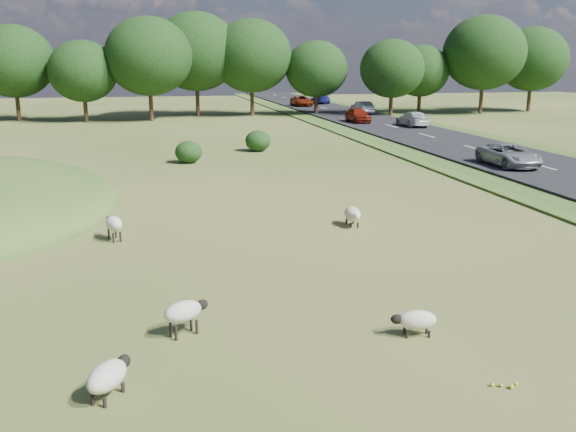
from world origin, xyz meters
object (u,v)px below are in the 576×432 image
(car_0, at_px, (358,115))
(car_5, at_px, (321,99))
(sheep_4, at_px, (353,214))
(car_7, at_px, (509,155))
(sheep_2, at_px, (184,311))
(sheep_3, at_px, (108,376))
(sheep_0, at_px, (416,320))
(car_3, at_px, (413,119))
(sheep_1, at_px, (113,224))
(car_2, at_px, (362,107))
(car_1, at_px, (302,101))

(car_0, height_order, car_5, car_0)
(sheep_4, distance_m, car_7, 16.86)
(sheep_2, xyz_separation_m, sheep_3, (-1.62, -2.61, -0.13))
(sheep_0, xyz_separation_m, car_0, (14.86, 48.68, 0.58))
(car_0, bearing_deg, car_3, -51.96)
(car_5, bearing_deg, car_7, 86.11)
(car_7, bearing_deg, sheep_2, -135.94)
(sheep_3, xyz_separation_m, sheep_4, (8.68, 11.55, 0.02))
(sheep_1, bearing_deg, car_2, -46.40)
(car_0, relative_size, car_2, 0.98)
(sheep_0, height_order, sheep_2, sheep_2)
(sheep_0, bearing_deg, car_3, -104.19)
(sheep_3, height_order, car_2, car_2)
(sheep_4, relative_size, car_0, 0.31)
(sheep_0, distance_m, sheep_4, 10.31)
(car_2, bearing_deg, sheep_1, 61.76)
(sheep_0, height_order, sheep_1, sheep_1)
(car_2, bearing_deg, car_7, 84.24)
(sheep_0, height_order, car_7, car_7)
(sheep_4, xyz_separation_m, car_3, (16.91, 33.66, 0.45))
(sheep_4, bearing_deg, sheep_3, -34.96)
(sheep_2, xyz_separation_m, car_1, (20.18, 71.32, 0.35))
(sheep_3, distance_m, car_2, 65.05)
(car_2, relative_size, car_5, 0.93)
(sheep_1, xyz_separation_m, car_3, (25.96, 33.74, 0.31))
(sheep_1, distance_m, car_0, 44.50)
(sheep_0, bearing_deg, car_2, -98.84)
(car_0, xyz_separation_m, car_7, (0.00, -27.93, -0.07))
(car_1, bearing_deg, car_3, -82.46)
(sheep_0, distance_m, car_2, 61.33)
(sheep_2, relative_size, car_3, 0.26)
(sheep_0, height_order, car_2, car_2)
(sheep_4, height_order, car_0, car_0)
(sheep_2, distance_m, car_3, 48.88)
(sheep_4, bearing_deg, car_3, 155.33)
(car_0, bearing_deg, sheep_0, -106.97)
(sheep_0, distance_m, car_0, 50.90)
(sheep_3, relative_size, car_1, 0.26)
(sheep_0, relative_size, car_5, 0.24)
(car_5, bearing_deg, car_3, 90.00)
(sheep_3, distance_m, sheep_4, 14.45)
(sheep_0, relative_size, sheep_1, 0.88)
(sheep_0, xyz_separation_m, car_7, (14.86, 20.75, 0.50))
(car_3, bearing_deg, sheep_3, 60.49)
(sheep_1, distance_m, car_2, 54.86)
(car_3, height_order, car_5, car_5)
(car_3, bearing_deg, sheep_2, 60.63)
(car_3, height_order, car_7, car_3)
(sheep_0, distance_m, sheep_1, 12.45)
(sheep_1, bearing_deg, car_1, -37.69)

